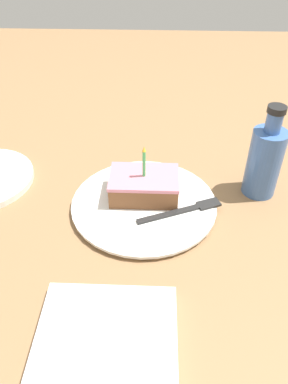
% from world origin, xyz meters
% --- Properties ---
extents(ground_plane, '(2.40, 2.40, 0.04)m').
position_xyz_m(ground_plane, '(0.00, 0.00, -0.02)').
color(ground_plane, olive).
rests_on(ground_plane, ground).
extents(plate, '(0.29, 0.29, 0.01)m').
position_xyz_m(plate, '(0.03, -0.01, 0.01)').
color(plate, white).
rests_on(plate, ground_plane).
extents(cake_slice, '(0.09, 0.14, 0.12)m').
position_xyz_m(cake_slice, '(0.01, -0.01, 0.04)').
color(cake_slice, brown).
rests_on(cake_slice, plate).
extents(fork, '(0.08, 0.17, 0.00)m').
position_xyz_m(fork, '(0.05, 0.07, 0.02)').
color(fork, '#262626').
rests_on(fork, plate).
extents(bottle, '(0.07, 0.07, 0.20)m').
position_xyz_m(bottle, '(-0.04, 0.23, 0.08)').
color(bottle, '#3F66A5').
rests_on(bottle, ground_plane).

